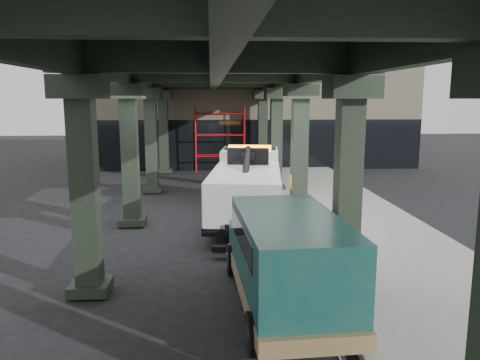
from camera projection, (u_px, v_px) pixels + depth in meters
name	position (u px, v px, depth m)	size (l,w,h in m)	color
ground	(229.00, 240.00, 15.06)	(90.00, 90.00, 0.00)	black
sidewalk	(349.00, 220.00, 17.29)	(5.00, 40.00, 0.15)	gray
lane_stripe	(274.00, 223.00, 17.13)	(0.12, 38.00, 0.01)	silver
viaduct	(215.00, 70.00, 16.07)	(7.40, 32.00, 6.40)	black
building	(246.00, 106.00, 34.16)	(22.00, 10.00, 8.00)	#C6B793
scaffolding	(220.00, 138.00, 29.10)	(3.08, 0.88, 4.00)	red
tow_truck	(248.00, 183.00, 17.84)	(3.28, 8.54, 2.73)	black
towed_van	(286.00, 258.00, 9.94)	(2.39, 5.42, 2.15)	#113F3A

